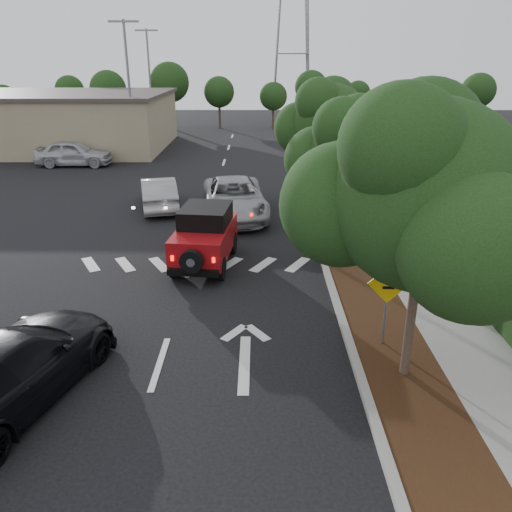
{
  "coord_description": "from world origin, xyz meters",
  "views": [
    {
      "loc": [
        2.3,
        -9.94,
        6.71
      ],
      "look_at": [
        2.26,
        3.0,
        1.53
      ],
      "focal_mm": 35.0,
      "sensor_mm": 36.0,
      "label": 1
    }
  ],
  "objects_px": {
    "red_jeep": "(206,235)",
    "black_suv_oncoming": "(6,369)",
    "silver_suv_ahead": "(234,198)",
    "speed_hump_sign": "(388,294)"
  },
  "relations": [
    {
      "from": "black_suv_oncoming",
      "to": "speed_hump_sign",
      "type": "relative_size",
      "value": 2.63
    },
    {
      "from": "red_jeep",
      "to": "black_suv_oncoming",
      "type": "height_order",
      "value": "red_jeep"
    },
    {
      "from": "red_jeep",
      "to": "silver_suv_ahead",
      "type": "distance_m",
      "value": 5.57
    },
    {
      "from": "red_jeep",
      "to": "black_suv_oncoming",
      "type": "relative_size",
      "value": 0.72
    },
    {
      "from": "silver_suv_ahead",
      "to": "black_suv_oncoming",
      "type": "distance_m",
      "value": 13.77
    },
    {
      "from": "red_jeep",
      "to": "silver_suv_ahead",
      "type": "xyz_separation_m",
      "value": [
        0.74,
        5.52,
        -0.19
      ]
    },
    {
      "from": "red_jeep",
      "to": "black_suv_oncoming",
      "type": "bearing_deg",
      "value": -107.22
    },
    {
      "from": "red_jeep",
      "to": "black_suv_oncoming",
      "type": "xyz_separation_m",
      "value": [
        -3.33,
        -7.64,
        -0.2
      ]
    },
    {
      "from": "red_jeep",
      "to": "speed_hump_sign",
      "type": "relative_size",
      "value": 1.89
    },
    {
      "from": "black_suv_oncoming",
      "to": "speed_hump_sign",
      "type": "bearing_deg",
      "value": -149.77
    }
  ]
}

